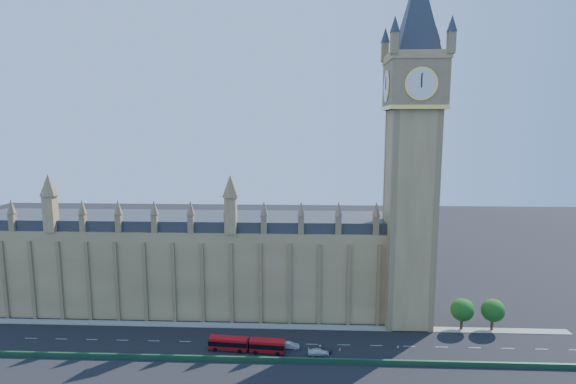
{
  "coord_description": "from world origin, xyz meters",
  "views": [
    {
      "loc": [
        10.71,
        -105.27,
        53.84
      ],
      "look_at": [
        5.62,
        10.0,
        36.88
      ],
      "focal_mm": 28.0,
      "sensor_mm": 36.0,
      "label": 1
    }
  ],
  "objects_px": {
    "red_bus": "(247,345)",
    "car_grey": "(323,350)",
    "car_white": "(319,352)",
    "car_silver": "(290,345)"
  },
  "relations": [
    {
      "from": "red_bus",
      "to": "car_grey",
      "type": "relative_size",
      "value": 4.64
    },
    {
      "from": "red_bus",
      "to": "car_white",
      "type": "height_order",
      "value": "red_bus"
    },
    {
      "from": "car_silver",
      "to": "red_bus",
      "type": "bearing_deg",
      "value": 103.75
    },
    {
      "from": "red_bus",
      "to": "car_white",
      "type": "relative_size",
      "value": 3.72
    },
    {
      "from": "car_grey",
      "to": "car_silver",
      "type": "bearing_deg",
      "value": 81.07
    },
    {
      "from": "car_grey",
      "to": "car_white",
      "type": "relative_size",
      "value": 0.8
    },
    {
      "from": "car_grey",
      "to": "car_white",
      "type": "distance_m",
      "value": 1.62
    },
    {
      "from": "red_bus",
      "to": "car_white",
      "type": "xyz_separation_m",
      "value": [
        17.26,
        -1.07,
        -0.93
      ]
    },
    {
      "from": "red_bus",
      "to": "car_silver",
      "type": "distance_m",
      "value": 10.58
    },
    {
      "from": "red_bus",
      "to": "car_grey",
      "type": "distance_m",
      "value": 18.42
    }
  ]
}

